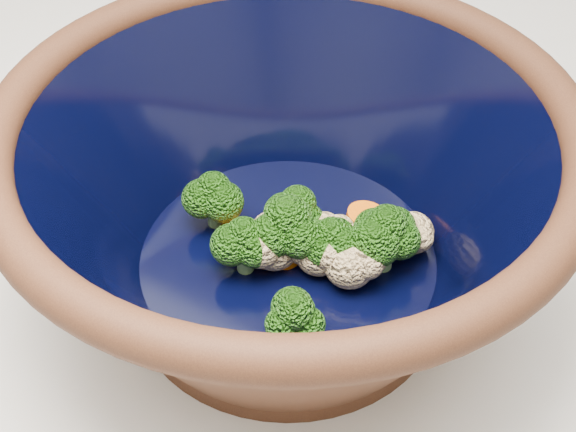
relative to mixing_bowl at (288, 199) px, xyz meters
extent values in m
cylinder|color=black|center=(0.00, 0.00, -0.08)|extent=(0.20, 0.20, 0.01)
torus|color=black|center=(0.00, 0.00, 0.06)|extent=(0.34, 0.34, 0.02)
cylinder|color=black|center=(0.00, 0.00, -0.05)|extent=(0.19, 0.19, 0.00)
cylinder|color=#608442|center=(0.03, 0.00, -0.04)|extent=(0.01, 0.01, 0.02)
ellipsoid|color=#246012|center=(0.03, 0.00, -0.02)|extent=(0.03, 0.03, 0.03)
cylinder|color=#608442|center=(-0.06, 0.00, -0.04)|extent=(0.01, 0.01, 0.02)
ellipsoid|color=#246012|center=(-0.06, 0.00, -0.02)|extent=(0.04, 0.04, 0.03)
cylinder|color=#608442|center=(0.04, -0.06, -0.04)|extent=(0.01, 0.01, 0.02)
ellipsoid|color=#246012|center=(0.04, -0.06, -0.02)|extent=(0.03, 0.03, 0.03)
cylinder|color=#608442|center=(0.06, 0.02, -0.04)|extent=(0.01, 0.01, 0.02)
ellipsoid|color=#246012|center=(0.06, 0.02, -0.02)|extent=(0.04, 0.04, 0.04)
cylinder|color=#608442|center=(0.00, 0.00, -0.04)|extent=(0.01, 0.01, 0.02)
ellipsoid|color=#246012|center=(0.00, 0.00, -0.01)|extent=(0.04, 0.04, 0.04)
cylinder|color=#608442|center=(-0.02, -0.02, -0.04)|extent=(0.01, 0.01, 0.02)
ellipsoid|color=#246012|center=(-0.02, -0.02, -0.02)|extent=(0.04, 0.04, 0.03)
cylinder|color=#608442|center=(0.00, 0.02, -0.04)|extent=(0.01, 0.01, 0.02)
ellipsoid|color=#246012|center=(0.00, 0.02, -0.02)|extent=(0.04, 0.04, 0.03)
sphere|color=beige|center=(0.00, 0.00, -0.04)|extent=(0.03, 0.03, 0.03)
sphere|color=beige|center=(0.06, 0.05, -0.04)|extent=(0.03, 0.03, 0.03)
sphere|color=beige|center=(0.04, 0.00, -0.03)|extent=(0.03, 0.03, 0.03)
sphere|color=beige|center=(0.02, 0.00, -0.03)|extent=(0.03, 0.03, 0.03)
sphere|color=beige|center=(0.02, 0.02, -0.04)|extent=(0.03, 0.03, 0.03)
sphere|color=beige|center=(0.00, -0.01, -0.03)|extent=(0.03, 0.03, 0.03)
sphere|color=beige|center=(0.01, 0.00, -0.04)|extent=(0.03, 0.03, 0.03)
sphere|color=beige|center=(-0.01, 0.00, -0.04)|extent=(0.03, 0.03, 0.03)
cylinder|color=orange|center=(-0.01, 0.00, -0.04)|extent=(0.03, 0.03, 0.01)
cylinder|color=orange|center=(0.00, 0.00, -0.04)|extent=(0.02, 0.02, 0.01)
cylinder|color=orange|center=(0.03, 0.05, -0.04)|extent=(0.03, 0.03, 0.01)
cylinder|color=orange|center=(-0.03, -0.01, -0.04)|extent=(0.03, 0.03, 0.01)
camera|label=1|loc=(0.18, -0.30, 0.32)|focal=50.00mm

